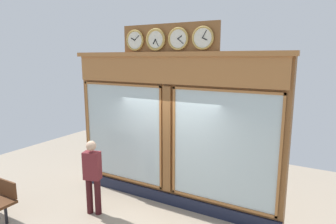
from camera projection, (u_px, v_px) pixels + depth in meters
name	position (u px, v px, depth m)	size (l,w,h in m)	color
shop_facade	(171.00, 128.00, 6.73)	(5.26, 0.42, 4.17)	brown
pedestrian	(93.00, 174.00, 6.36)	(0.41, 0.32, 1.69)	#3A1316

